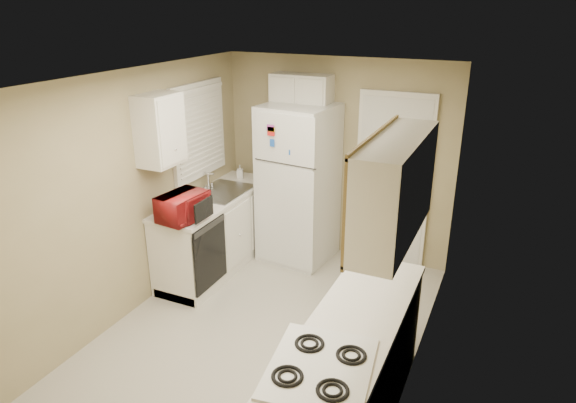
% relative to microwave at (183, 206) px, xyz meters
% --- Properties ---
extents(floor, '(3.80, 3.80, 0.00)m').
position_rel_microwave_xyz_m(floor, '(1.02, -0.18, -1.05)').
color(floor, beige).
rests_on(floor, ground).
extents(ceiling, '(3.80, 3.80, 0.00)m').
position_rel_microwave_xyz_m(ceiling, '(1.02, -0.18, 1.35)').
color(ceiling, white).
rests_on(ceiling, floor).
extents(wall_left, '(3.80, 3.80, 0.00)m').
position_rel_microwave_xyz_m(wall_left, '(-0.38, -0.18, 0.15)').
color(wall_left, tan).
rests_on(wall_left, floor).
extents(wall_right, '(3.80, 3.80, 0.00)m').
position_rel_microwave_xyz_m(wall_right, '(2.42, -0.18, 0.15)').
color(wall_right, tan).
rests_on(wall_right, floor).
extents(wall_back, '(2.80, 2.80, 0.00)m').
position_rel_microwave_xyz_m(wall_back, '(1.02, 1.72, 0.15)').
color(wall_back, tan).
rests_on(wall_back, floor).
extents(wall_front, '(2.80, 2.80, 0.00)m').
position_rel_microwave_xyz_m(wall_front, '(1.02, -2.08, 0.15)').
color(wall_front, tan).
rests_on(wall_front, floor).
extents(left_counter, '(0.60, 1.80, 0.90)m').
position_rel_microwave_xyz_m(left_counter, '(-0.08, 0.72, -0.60)').
color(left_counter, silver).
rests_on(left_counter, floor).
extents(dishwasher, '(0.03, 0.58, 0.72)m').
position_rel_microwave_xyz_m(dishwasher, '(0.21, 0.12, -0.56)').
color(dishwasher, black).
rests_on(dishwasher, floor).
extents(sink, '(0.54, 0.74, 0.16)m').
position_rel_microwave_xyz_m(sink, '(-0.08, 0.87, -0.19)').
color(sink, gray).
rests_on(sink, left_counter).
extents(microwave, '(0.52, 0.33, 0.33)m').
position_rel_microwave_xyz_m(microwave, '(0.00, 0.00, 0.00)').
color(microwave, maroon).
rests_on(microwave, left_counter).
extents(soap_bottle, '(0.10, 0.10, 0.17)m').
position_rel_microwave_xyz_m(soap_bottle, '(-0.13, 1.38, -0.05)').
color(soap_bottle, silver).
rests_on(soap_bottle, left_counter).
extents(window_blinds, '(0.10, 0.98, 1.08)m').
position_rel_microwave_xyz_m(window_blinds, '(-0.34, 0.87, 0.55)').
color(window_blinds, silver).
rests_on(window_blinds, wall_left).
extents(upper_cabinet_left, '(0.30, 0.45, 0.70)m').
position_rel_microwave_xyz_m(upper_cabinet_left, '(-0.23, 0.04, 0.75)').
color(upper_cabinet_left, silver).
rests_on(upper_cabinet_left, wall_left).
extents(refrigerator, '(0.86, 0.84, 1.89)m').
position_rel_microwave_xyz_m(refrigerator, '(0.68, 1.37, -0.11)').
color(refrigerator, silver).
rests_on(refrigerator, floor).
extents(cabinet_over_fridge, '(0.70, 0.30, 0.40)m').
position_rel_microwave_xyz_m(cabinet_over_fridge, '(0.62, 1.57, 0.95)').
color(cabinet_over_fridge, silver).
rests_on(cabinet_over_fridge, wall_back).
extents(interior_door, '(0.86, 0.06, 2.08)m').
position_rel_microwave_xyz_m(interior_door, '(1.72, 1.68, -0.03)').
color(interior_door, silver).
rests_on(interior_door, floor).
extents(right_counter, '(0.60, 2.00, 0.90)m').
position_rel_microwave_xyz_m(right_counter, '(2.12, -0.98, -0.60)').
color(right_counter, silver).
rests_on(right_counter, floor).
extents(upper_cabinet_right, '(0.30, 1.20, 0.70)m').
position_rel_microwave_xyz_m(upper_cabinet_right, '(2.27, -0.68, 0.75)').
color(upper_cabinet_right, silver).
rests_on(upper_cabinet_right, wall_right).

